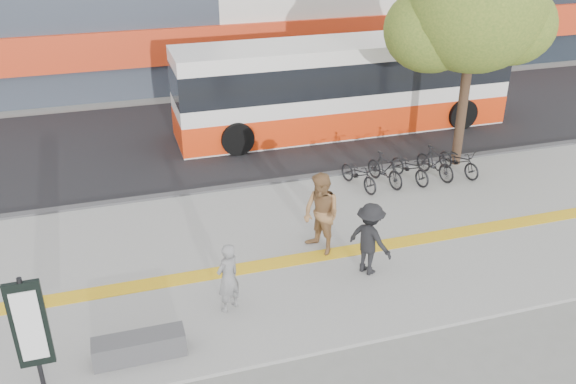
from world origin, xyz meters
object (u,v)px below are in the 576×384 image
object	(u,v)px
pedestrian_tan	(321,214)
pedestrian_dark	(370,239)
signboard	(30,327)
street_tree	(472,11)
bus	(343,89)
seated_woman	(228,278)
bench	(139,347)

from	to	relation	value
pedestrian_tan	pedestrian_dark	size ratio (longest dim) A/B	1.17
signboard	pedestrian_dark	bearing A→B (deg)	13.94
street_tree	bus	distance (m)	5.24
bus	seated_woman	world-z (taller)	bus
bus	seated_woman	bearing A→B (deg)	-123.53
bench	pedestrian_dark	bearing A→B (deg)	14.94
bench	street_tree	distance (m)	12.23
signboard	pedestrian_dark	size ratio (longest dim) A/B	1.35
street_tree	signboard	bearing A→B (deg)	-150.93
seated_woman	pedestrian_dark	size ratio (longest dim) A/B	0.91
bench	seated_woman	distance (m)	2.07
bench	bus	world-z (taller)	bus
signboard	street_tree	bearing A→B (deg)	29.07
signboard	pedestrian_tan	xyz separation A→B (m)	(5.84, 2.71, -0.33)
bus	bench	bearing A→B (deg)	-128.20
signboard	pedestrian_dark	distance (m)	6.76
bus	pedestrian_tan	xyz separation A→B (m)	(-3.39, -7.29, -0.43)
seated_woman	pedestrian_dark	bearing A→B (deg)	156.02
bench	pedestrian_tan	world-z (taller)	pedestrian_tan
pedestrian_tan	pedestrian_dark	world-z (taller)	pedestrian_tan
pedestrian_dark	bench	bearing A→B (deg)	75.28
signboard	pedestrian_tan	distance (m)	6.45
bench	street_tree	size ratio (longest dim) A/B	0.25
street_tree	pedestrian_dark	world-z (taller)	street_tree
bench	signboard	bearing A→B (deg)	-169.19
street_tree	seated_woman	world-z (taller)	street_tree
bench	seated_woman	bearing A→B (deg)	26.44
street_tree	bench	bearing A→B (deg)	-148.38
signboard	street_tree	world-z (taller)	street_tree
seated_woman	signboard	bearing A→B (deg)	-12.20
signboard	seated_woman	distance (m)	3.65
bench	pedestrian_dark	xyz separation A→B (m)	(4.94, 1.32, 0.59)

